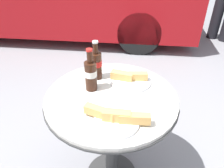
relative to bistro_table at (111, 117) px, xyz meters
name	(u,v)px	position (x,y,z in m)	size (l,w,h in m)	color
bistro_table	(111,117)	(0.00, 0.00, 0.00)	(0.71, 0.71, 0.71)	#333333
cola_bottle_left	(96,64)	(-0.11, 0.17, 0.25)	(0.07, 0.07, 0.23)	#33190F
cola_bottle_right	(91,74)	(-0.11, 0.05, 0.25)	(0.07, 0.07, 0.24)	#33190F
lunch_plate_near	(116,118)	(0.05, -0.19, 0.18)	(0.31, 0.21, 0.06)	white
lunch_plate_far	(130,79)	(0.09, 0.15, 0.17)	(0.24, 0.24, 0.06)	white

